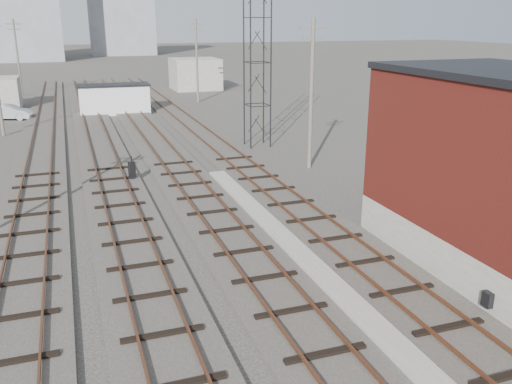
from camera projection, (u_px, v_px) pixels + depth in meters
name	position (u px, v px, depth m)	size (l,w,h in m)	color
ground	(138.00, 103.00, 60.72)	(320.00, 320.00, 0.00)	#282621
track_right	(204.00, 136.00, 42.57)	(3.20, 90.00, 0.39)	#332D28
track_mid_right	(154.00, 140.00, 41.32)	(3.20, 90.00, 0.39)	#332D28
track_mid_left	(99.00, 144.00, 40.07)	(3.20, 90.00, 0.39)	#332D28
track_left	(42.00, 148.00, 38.81)	(3.20, 90.00, 0.39)	#332D28
platform_curb	(319.00, 274.00, 19.43)	(0.90, 28.00, 0.26)	gray
lattice_tower	(257.00, 40.00, 37.66)	(1.60, 1.60, 15.00)	black
utility_pole_left_c	(17.00, 56.00, 64.35)	(1.80, 0.24, 9.00)	#595147
utility_pole_right_a	(311.00, 91.00, 32.50)	(1.80, 0.24, 9.00)	#595147
utility_pole_right_b	(197.00, 59.00, 59.50)	(1.80, 0.24, 9.00)	#595147
apartment_right	(120.00, 3.00, 140.28)	(16.00, 12.00, 26.00)	gray
shed_right	(195.00, 74.00, 71.93)	(6.00, 6.00, 4.00)	gray
switch_stand	(132.00, 170.00, 30.86)	(0.41, 0.41, 1.40)	black
site_trailer	(115.00, 99.00, 53.08)	(6.96, 3.27, 2.88)	silver
car_silver	(9.00, 112.00, 50.14)	(1.47, 4.23, 1.39)	#B8BBC1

